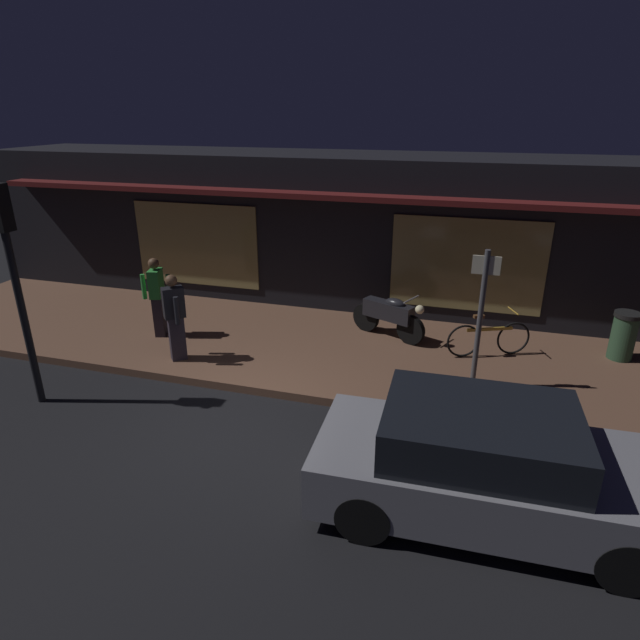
% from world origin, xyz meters
% --- Properties ---
extents(ground_plane, '(60.00, 60.00, 0.00)m').
position_xyz_m(ground_plane, '(0.00, 0.00, 0.00)').
color(ground_plane, black).
extents(sidewalk_slab, '(18.00, 4.00, 0.15)m').
position_xyz_m(sidewalk_slab, '(0.00, 3.00, 0.07)').
color(sidewalk_slab, brown).
rests_on(sidewalk_slab, ground_plane).
extents(storefront_building, '(18.00, 3.30, 3.60)m').
position_xyz_m(storefront_building, '(0.00, 6.39, 1.80)').
color(storefront_building, black).
rests_on(storefront_building, ground_plane).
extents(motorcycle, '(1.61, 0.86, 0.97)m').
position_xyz_m(motorcycle, '(1.78, 3.80, 0.65)').
color(motorcycle, black).
rests_on(motorcycle, sidewalk_slab).
extents(bicycle_parked, '(1.54, 0.72, 0.91)m').
position_xyz_m(bicycle_parked, '(3.76, 3.46, 0.51)').
color(bicycle_parked, black).
rests_on(bicycle_parked, sidewalk_slab).
extents(person_photographer, '(0.61, 0.42, 1.67)m').
position_xyz_m(person_photographer, '(-2.83, 2.57, 1.03)').
color(person_photographer, '#28232D').
rests_on(person_photographer, sidewalk_slab).
extents(person_bystander, '(0.47, 0.51, 1.67)m').
position_xyz_m(person_bystander, '(-1.89, 1.66, 1.03)').
color(person_bystander, '#28232D').
rests_on(person_bystander, sidewalk_slab).
extents(sign_post, '(0.44, 0.09, 2.40)m').
position_xyz_m(sign_post, '(3.52, 2.14, 1.51)').
color(sign_post, '#47474C').
rests_on(sign_post, sidewalk_slab).
extents(trash_bin, '(0.48, 0.48, 0.93)m').
position_xyz_m(trash_bin, '(6.19, 4.04, 0.62)').
color(trash_bin, '#2D4C33').
rests_on(trash_bin, sidewalk_slab).
extents(traffic_light_pole, '(0.24, 0.33, 3.60)m').
position_xyz_m(traffic_light_pole, '(-3.46, -0.18, 2.48)').
color(traffic_light_pole, black).
rests_on(traffic_light_pole, ground_plane).
extents(parked_car_near, '(4.15, 1.87, 1.42)m').
position_xyz_m(parked_car_near, '(3.69, -0.89, 0.70)').
color(parked_car_near, black).
rests_on(parked_car_near, ground_plane).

